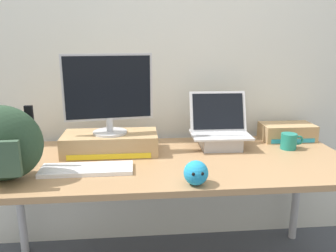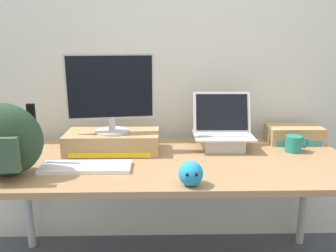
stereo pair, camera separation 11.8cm
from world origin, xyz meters
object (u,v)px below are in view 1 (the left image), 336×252
Objects in this scene: toner_box_yellow at (110,143)px; external_keyboard at (87,169)px; open_laptop at (220,136)px; coffee_mug at (289,141)px; messenger_backpack at (1,144)px; toner_box_cyan at (287,132)px; cell_phone at (22,157)px; desktop_monitor at (108,93)px; plush_toy at (196,173)px.

external_keyboard is (-0.09, -0.27, -0.04)m from toner_box_yellow.
coffee_mug is (0.39, -0.07, -0.02)m from open_laptop.
messenger_backpack is 1.13× the size of toner_box_cyan.
coffee_mug is at bearing -110.80° from toner_box_cyan.
toner_box_yellow reaches higher than toner_box_cyan.
toner_box_yellow reaches higher than cell_phone.
toner_box_cyan is (1.08, 0.16, -0.28)m from desktop_monitor.
plush_toy is (0.84, -0.12, -0.12)m from messenger_backpack.
messenger_backpack reaches higher than coffee_mug.
messenger_backpack is at bearing -142.41° from toner_box_yellow.
toner_box_cyan reaches higher than external_keyboard.
toner_box_yellow is 1.60× the size of toner_box_cyan.
toner_box_yellow reaches higher than external_keyboard.
toner_box_cyan is at bearing 15.58° from messenger_backpack.
open_laptop is 3.15× the size of plush_toy.
coffee_mug is at bearing 11.81° from external_keyboard.
open_laptop reaches higher than plush_toy.
coffee_mug is at bearing -9.19° from desktop_monitor.
coffee_mug is (1.11, 0.24, 0.03)m from external_keyboard.
cell_phone is 0.44× the size of toner_box_cyan.
toner_box_cyan is at bearing 0.43° from desktop_monitor.
messenger_backpack is at bearing 171.52° from plush_toy.
external_keyboard is at bearing -160.29° from toner_box_cyan.
toner_box_yellow is at bearing 1.15° from cell_phone.
open_laptop is at bearing 65.82° from plush_toy.
toner_box_cyan is (1.18, 0.42, 0.04)m from external_keyboard.
toner_box_cyan is (1.54, 0.21, 0.04)m from cell_phone.
open_laptop is at bearing 17.45° from messenger_backpack.
cell_phone is at bearing 154.32° from plush_toy.
toner_box_yellow is 3.91× the size of coffee_mug.
cell_phone is at bearing 149.14° from external_keyboard.
messenger_backpack reaches higher than toner_box_cyan.
toner_box_yellow is 0.28m from desktop_monitor.
plush_toy is (0.40, -0.46, -0.00)m from toner_box_yellow.
messenger_backpack is 1.60m from toner_box_cyan.
coffee_mug is 0.76m from plush_toy.
open_laptop reaches higher than toner_box_cyan.
desktop_monitor is 1.47× the size of toner_box_cyan.
cell_phone is 1.33× the size of plush_toy.
plush_toy is at bearing -144.68° from coffee_mug.
open_laptop is at bearing -3.53° from desktop_monitor.
desktop_monitor reaches higher than coffee_mug.
external_keyboard reaches higher than cell_phone.
messenger_backpack is 2.75× the size of coffee_mug.
external_keyboard is at bearing -35.62° from cell_phone.
cell_phone is (-0.37, 0.22, -0.01)m from external_keyboard.
desktop_monitor is at bearing -171.81° from toner_box_cyan.
external_keyboard is 1.36× the size of toner_box_cyan.
toner_box_yellow is 1.42× the size of messenger_backpack.
desktop_monitor reaches higher than external_keyboard.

